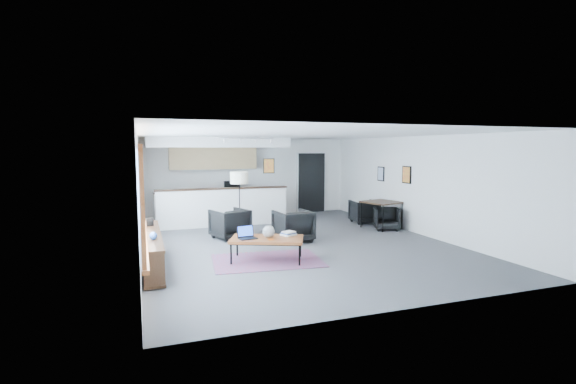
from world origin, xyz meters
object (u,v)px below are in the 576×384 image
object	(u,v)px
armchair_left	(230,222)
floor_lamp	(239,180)
ceramic_pot	(269,231)
dining_chair_far	(364,212)
coffee_table	(267,240)
book_stack	(289,233)
laptop	(246,235)
armchair_right	(293,224)
dining_table	(382,204)
microwave	(232,184)
dining_chair_near	(387,220)

from	to	relation	value
armchair_left	floor_lamp	distance (m)	1.18
ceramic_pot	dining_chair_far	size ratio (longest dim) A/B	0.37
coffee_table	book_stack	size ratio (longest dim) A/B	4.67
laptop	armchair_right	xyz separation A→B (m)	(1.52, 1.40, -0.12)
dining_table	microwave	xyz separation A→B (m)	(-3.63, 3.28, 0.39)
floor_lamp	laptop	bearing A→B (deg)	-100.09
floor_lamp	dining_chair_far	size ratio (longest dim) A/B	2.51
ceramic_pot	dining_table	world-z (taller)	dining_table
ceramic_pot	dining_chair_far	distance (m)	5.08
laptop	floor_lamp	size ratio (longest dim) A/B	0.23
armchair_right	microwave	size ratio (longest dim) A/B	1.73
ceramic_pot	armchair_left	size ratio (longest dim) A/B	0.30
armchair_right	floor_lamp	distance (m)	1.94
armchair_left	dining_table	bearing A→B (deg)	159.48
laptop	ceramic_pot	bearing A→B (deg)	-19.85
laptop	dining_chair_near	size ratio (longest dim) A/B	0.67
dining_chair_far	microwave	bearing A→B (deg)	-26.97
laptop	armchair_right	world-z (taller)	armchair_right
coffee_table	book_stack	xyz separation A→B (m)	(0.49, 0.08, 0.08)
coffee_table	floor_lamp	size ratio (longest dim) A/B	0.99
dining_table	dining_chair_far	size ratio (longest dim) A/B	1.71
armchair_right	dining_chair_far	distance (m)	3.34
ceramic_pot	armchair_left	world-z (taller)	armchair_left
dining_chair_near	dining_chair_far	xyz separation A→B (m)	(-0.05, 1.16, 0.04)
book_stack	armchair_left	world-z (taller)	armchair_left
ceramic_pot	dining_chair_far	bearing A→B (deg)	37.98
coffee_table	microwave	world-z (taller)	microwave
dining_chair_far	floor_lamp	bearing A→B (deg)	11.68
ceramic_pot	armchair_right	xyz separation A→B (m)	(1.08, 1.49, -0.17)
armchair_left	dining_chair_far	world-z (taller)	armchair_left
armchair_right	floor_lamp	size ratio (longest dim) A/B	0.51
floor_lamp	dining_chair_near	size ratio (longest dim) A/B	2.85
microwave	ceramic_pot	bearing A→B (deg)	-91.22
book_stack	microwave	world-z (taller)	microwave
laptop	floor_lamp	world-z (taller)	floor_lamp
coffee_table	laptop	bearing A→B (deg)	-173.13
dining_chair_far	dining_table	bearing A→B (deg)	99.59
armchair_right	dining_table	bearing A→B (deg)	-171.88
coffee_table	ceramic_pot	bearing A→B (deg)	55.32
ceramic_pot	dining_table	bearing A→B (deg)	28.80
coffee_table	armchair_right	bearing A→B (deg)	76.33
armchair_right	microwave	world-z (taller)	microwave
laptop	dining_chair_far	world-z (taller)	laptop
coffee_table	ceramic_pot	size ratio (longest dim) A/B	6.65
book_stack	microwave	distance (m)	5.48
armchair_right	dining_chair_near	world-z (taller)	armchair_right
book_stack	dining_table	xyz separation A→B (m)	(3.60, 2.17, 0.19)
armchair_right	floor_lamp	world-z (taller)	floor_lamp
armchair_right	dining_table	distance (m)	3.07
armchair_left	laptop	bearing A→B (deg)	67.67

